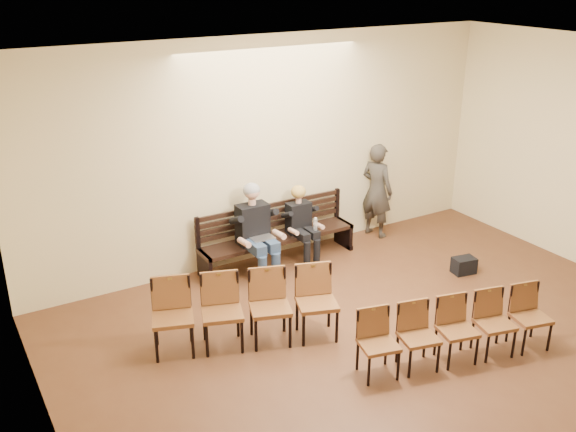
# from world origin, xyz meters

# --- Properties ---
(ground) EXTENTS (10.00, 10.00, 0.00)m
(ground) POSITION_xyz_m (0.00, 0.00, 0.00)
(ground) COLOR #56331D
(ground) RESTS_ON ground
(room_walls) EXTENTS (8.02, 10.01, 3.51)m
(room_walls) POSITION_xyz_m (0.00, 0.79, 2.54)
(room_walls) COLOR beige
(room_walls) RESTS_ON ground
(bench) EXTENTS (2.60, 0.90, 0.45)m
(bench) POSITION_xyz_m (-0.07, 4.65, 0.23)
(bench) COLOR black
(bench) RESTS_ON ground
(seated_man) EXTENTS (0.59, 0.82, 1.42)m
(seated_man) POSITION_xyz_m (-0.52, 4.53, 0.71)
(seated_man) COLOR black
(seated_man) RESTS_ON ground
(seated_woman) EXTENTS (0.47, 0.65, 1.09)m
(seated_woman) POSITION_xyz_m (0.29, 4.53, 0.55)
(seated_woman) COLOR black
(seated_woman) RESTS_ON ground
(laptop) EXTENTS (0.37, 0.30, 0.25)m
(laptop) POSITION_xyz_m (-0.48, 4.40, 0.58)
(laptop) COLOR silver
(laptop) RESTS_ON bench
(water_bottle) EXTENTS (0.07, 0.07, 0.21)m
(water_bottle) POSITION_xyz_m (0.42, 4.33, 0.56)
(water_bottle) COLOR silver
(water_bottle) RESTS_ON bench
(bag) EXTENTS (0.38, 0.29, 0.25)m
(bag) POSITION_xyz_m (2.20, 2.87, 0.13)
(bag) COLOR black
(bag) RESTS_ON ground
(passerby) EXTENTS (0.64, 0.79, 1.89)m
(passerby) POSITION_xyz_m (1.94, 4.75, 0.95)
(passerby) COLOR #34302A
(passerby) RESTS_ON ground
(chair_row_front) EXTENTS (2.32, 1.23, 0.94)m
(chair_row_front) POSITION_xyz_m (-1.57, 2.81, 0.47)
(chair_row_front) COLOR brown
(chair_row_front) RESTS_ON ground
(chair_row_back) EXTENTS (2.49, 1.00, 0.80)m
(chair_row_back) POSITION_xyz_m (0.42, 1.23, 0.40)
(chair_row_back) COLOR brown
(chair_row_back) RESTS_ON ground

